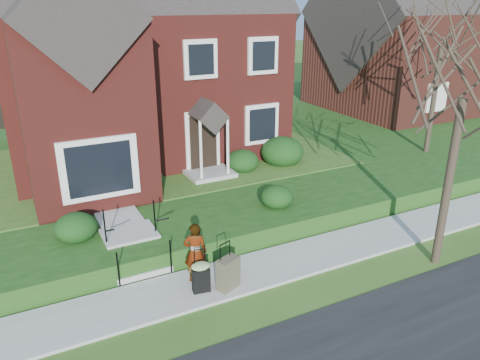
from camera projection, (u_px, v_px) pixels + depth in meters
ground at (252, 273)px, 11.85m from camera, size 120.00×120.00×0.00m
sidewalk at (252, 272)px, 11.83m from camera, size 60.00×1.60×0.08m
terrace at (218, 137)px, 22.49m from camera, size 44.00×20.00×0.60m
walkway at (107, 198)px, 14.71m from camera, size 1.20×6.00×0.06m
main_house at (129, 33)px, 17.84m from camera, size 10.40×10.20×9.40m
neighbour_house at (413, 23)px, 25.87m from camera, size 9.40×8.00×9.20m
front_steps at (134, 247)px, 12.15m from camera, size 1.40×2.02×1.50m
foundation_shrubs at (205, 170)px, 15.83m from camera, size 9.66×4.63×1.14m
woman at (195, 252)px, 11.13m from camera, size 0.66×0.56×1.53m
suitcase_black at (201, 275)px, 10.83m from camera, size 0.50×0.43×1.08m
suitcase_olive at (228, 273)px, 10.96m from camera, size 0.62×0.48×1.18m
tree_verge at (466, 81)px, 10.64m from camera, size 4.75×4.75×6.79m
tree_gap at (443, 34)px, 17.65m from camera, size 4.65×4.65×6.64m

